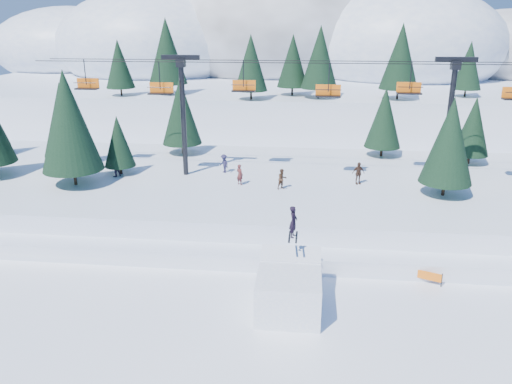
# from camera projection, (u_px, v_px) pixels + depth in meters

# --- Properties ---
(ground) EXTENTS (160.00, 160.00, 0.00)m
(ground) POSITION_uv_depth(u_px,v_px,m) (270.00, 318.00, 27.33)
(ground) COLOR white
(ground) RESTS_ON ground
(mid_shelf) EXTENTS (70.00, 22.00, 2.50)m
(mid_shelf) POSITION_uv_depth(u_px,v_px,m) (287.00, 191.00, 43.85)
(mid_shelf) COLOR white
(mid_shelf) RESTS_ON ground
(berm) EXTENTS (70.00, 6.00, 1.10)m
(berm) POSITION_uv_depth(u_px,v_px,m) (280.00, 247.00, 34.67)
(berm) COLOR white
(berm) RESTS_ON ground
(mountain_ridge) EXTENTS (119.00, 60.49, 26.46)m
(mountain_ridge) POSITION_uv_depth(u_px,v_px,m) (275.00, 54.00, 93.71)
(mountain_ridge) COLOR white
(mountain_ridge) RESTS_ON ground
(jump_kicker) EXTENTS (3.50, 4.77, 5.62)m
(jump_kicker) POSITION_uv_depth(u_px,v_px,m) (289.00, 288.00, 27.82)
(jump_kicker) COLOR white
(jump_kicker) RESTS_ON ground
(chairlift) EXTENTS (46.00, 3.21, 10.28)m
(chairlift) POSITION_uv_depth(u_px,v_px,m) (305.00, 99.00, 41.14)
(chairlift) COLOR black
(chairlift) RESTS_ON mid_shelf
(conifer_stand) EXTENTS (61.53, 16.47, 9.44)m
(conifer_stand) POSITION_uv_depth(u_px,v_px,m) (316.00, 124.00, 42.12)
(conifer_stand) COLOR black
(conifer_stand) RESTS_ON mid_shelf
(distant_skiers) EXTENTS (29.42, 5.94, 1.88)m
(distant_skiers) POSITION_uv_depth(u_px,v_px,m) (254.00, 169.00, 42.86)
(distant_skiers) COLOR #562423
(distant_skiers) RESTS_ON mid_shelf
(banner_near) EXTENTS (2.66, 1.09, 0.90)m
(banner_near) POSITION_uv_depth(u_px,v_px,m) (418.00, 274.00, 30.95)
(banner_near) COLOR black
(banner_near) RESTS_ON ground
(banner_far) EXTENTS (2.84, 0.39, 0.90)m
(banner_far) POSITION_uv_depth(u_px,v_px,m) (465.00, 270.00, 31.45)
(banner_far) COLOR black
(banner_far) RESTS_ON ground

